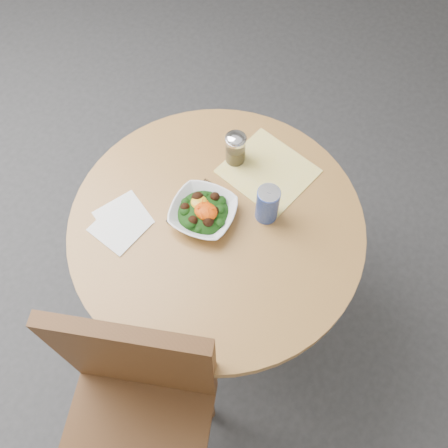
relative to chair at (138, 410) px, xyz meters
name	(u,v)px	position (x,y,z in m)	size (l,w,h in m)	color
ground	(219,306)	(-0.06, 0.55, -0.54)	(6.00, 6.00, 0.00)	#2E2E30
table	(217,251)	(-0.06, 0.55, 0.01)	(0.90, 0.90, 0.75)	black
chair	(138,410)	(0.00, 0.00, 0.00)	(0.56, 0.56, 0.97)	#553018
cloth_napkin	(268,171)	(-0.02, 0.80, 0.21)	(0.26, 0.24, 0.00)	#E0B80B
paper_napkins	(121,222)	(-0.31, 0.40, 0.21)	(0.19, 0.21, 0.00)	white
salad_bowl	(203,212)	(-0.11, 0.55, 0.24)	(0.22, 0.22, 0.07)	silver
fork	(190,199)	(-0.18, 0.58, 0.22)	(0.04, 0.19, 0.00)	black
spice_shaker	(236,148)	(-0.13, 0.78, 0.27)	(0.07, 0.07, 0.12)	silver
beverage_can	(267,204)	(0.05, 0.65, 0.27)	(0.07, 0.07, 0.13)	#0D2094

